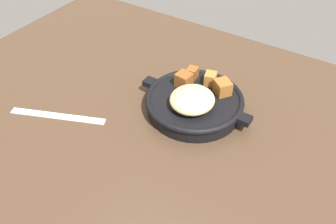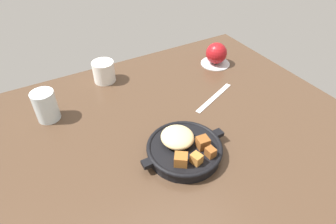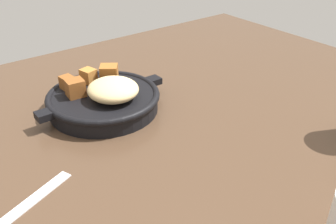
{
  "view_description": "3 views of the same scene",
  "coord_description": "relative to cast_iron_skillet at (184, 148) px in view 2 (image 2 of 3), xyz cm",
  "views": [
    {
      "loc": [
        -23.34,
        39.24,
        49.36
      ],
      "look_at": [
        4.11,
        -3.8,
        3.99
      ],
      "focal_mm": 38.98,
      "sensor_mm": 36.0,
      "label": 1
    },
    {
      "loc": [
        -26.47,
        -53.27,
        56.77
      ],
      "look_at": [
        4.65,
        1.68,
        4.63
      ],
      "focal_mm": 30.4,
      "sensor_mm": 36.0,
      "label": 2
    },
    {
      "loc": [
        29.57,
        43.22,
        33.59
      ],
      "look_at": [
        -1.08,
        3.15,
        4.76
      ],
      "focal_mm": 40.99,
      "sensor_mm": 36.0,
      "label": 3
    }
  ],
  "objects": [
    {
      "name": "ground_plane",
      "position": [
        -2.31,
        10.85,
        -3.63
      ],
      "size": [
        118.98,
        87.04,
        2.4
      ],
      "primitive_type": "cube",
      "color": "#473323"
    },
    {
      "name": "cast_iron_skillet",
      "position": [
        0.0,
        0.0,
        0.0
      ],
      "size": [
        24.1,
        19.86,
        6.43
      ],
      "color": "black",
      "rests_on": "ground_plane"
    },
    {
      "name": "saucer_plate",
      "position": [
        36.07,
        34.27,
        -2.13
      ],
      "size": [
        11.32,
        11.32,
        0.6
      ],
      "primitive_type": "cylinder",
      "color": "#B7BABF",
      "rests_on": "ground_plane"
    },
    {
      "name": "red_apple",
      "position": [
        36.07,
        34.27,
        2.22
      ],
      "size": [
        8.1,
        8.1,
        8.1
      ],
      "primitive_type": "sphere",
      "color": "maroon",
      "rests_on": "saucer_plate"
    },
    {
      "name": "butter_knife",
      "position": [
        22.21,
        16.33,
        -2.25
      ],
      "size": [
        18.9,
        8.95,
        0.36
      ],
      "primitive_type": "cube",
      "rotation": [
        0.0,
        0.0,
        0.39
      ],
      "color": "silver",
      "rests_on": "ground_plane"
    },
    {
      "name": "ceramic_mug_white",
      "position": [
        -5.84,
        44.27,
        1.31
      ],
      "size": [
        7.65,
        7.65,
        7.48
      ],
      "primitive_type": "cylinder",
      "color": "silver",
      "rests_on": "ground_plane"
    },
    {
      "name": "water_glass_tall",
      "position": [
        -27.8,
        32.75,
        2.31
      ],
      "size": [
        6.74,
        6.74,
        9.48
      ],
      "primitive_type": "cylinder",
      "color": "silver",
      "rests_on": "ground_plane"
    }
  ]
}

